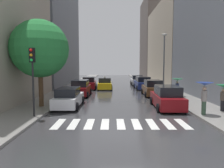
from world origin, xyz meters
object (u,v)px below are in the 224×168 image
(parked_car_left_third, at_px, (90,83))
(parked_car_right_nearest, at_px, (168,98))
(taxi_midroad, at_px, (105,84))
(pedestrian_foreground, at_px, (205,91))
(parked_car_left_second, at_px, (81,88))
(lamp_post_right, at_px, (165,59))
(parked_car_left_nearest, at_px, (69,98))
(pedestrian_near_tree, at_px, (178,83))
(pedestrian_by_kerb, at_px, (224,92))
(parked_car_right_second, at_px, (153,88))
(parked_car_right_fourth, at_px, (138,80))
(street_tree_left, at_px, (41,49))
(parked_car_right_third, at_px, (143,83))
(traffic_light_left_corner, at_px, (33,67))

(parked_car_left_third, relative_size, parked_car_right_nearest, 0.90)
(taxi_midroad, relative_size, pedestrian_foreground, 2.10)
(parked_car_left_second, distance_m, lamp_post_right, 10.17)
(lamp_post_right, bearing_deg, parked_car_left_nearest, -140.66)
(pedestrian_near_tree, bearing_deg, parked_car_left_third, 112.16)
(taxi_midroad, height_order, pedestrian_near_tree, pedestrian_near_tree)
(pedestrian_by_kerb, xyz_separation_m, lamp_post_right, (-1.77, 9.97, 2.60))
(parked_car_left_second, xyz_separation_m, parked_car_right_second, (7.95, 0.05, -0.01))
(parked_car_right_second, distance_m, pedestrian_near_tree, 2.79)
(parked_car_right_fourth, relative_size, street_tree_left, 0.61)
(parked_car_right_third, height_order, traffic_light_left_corner, traffic_light_left_corner)
(parked_car_left_nearest, distance_m, parked_car_right_third, 14.89)
(parked_car_right_fourth, height_order, street_tree_left, street_tree_left)
(parked_car_left_nearest, distance_m, pedestrian_near_tree, 11.38)
(parked_car_left_third, xyz_separation_m, traffic_light_left_corner, (-1.72, -16.47, 2.48))
(pedestrian_foreground, distance_m, street_tree_left, 12.29)
(parked_car_left_second, distance_m, parked_car_right_third, 10.06)
(parked_car_left_second, height_order, pedestrian_near_tree, pedestrian_near_tree)
(parked_car_left_third, bearing_deg, parked_car_right_third, -92.75)
(parked_car_left_nearest, bearing_deg, pedestrian_foreground, -108.31)
(taxi_midroad, relative_size, street_tree_left, 0.66)
(parked_car_left_second, bearing_deg, parked_car_left_nearest, -179.70)
(parked_car_right_nearest, relative_size, parked_car_right_third, 1.04)
(taxi_midroad, height_order, pedestrian_by_kerb, pedestrian_by_kerb)
(parked_car_left_nearest, relative_size, parked_car_right_second, 1.12)
(parked_car_left_second, height_order, traffic_light_left_corner, traffic_light_left_corner)
(street_tree_left, bearing_deg, parked_car_right_second, 33.59)
(parked_car_left_nearest, bearing_deg, parked_car_right_second, -51.23)
(parked_car_right_second, bearing_deg, taxi_midroad, 41.79)
(traffic_light_left_corner, height_order, lamp_post_right, lamp_post_right)
(pedestrian_by_kerb, bearing_deg, street_tree_left, 101.51)
(parked_car_left_second, xyz_separation_m, lamp_post_right, (9.50, 1.56, 3.28))
(parked_car_left_nearest, relative_size, lamp_post_right, 0.66)
(parked_car_right_nearest, bearing_deg, parked_car_left_nearest, 88.10)
(pedestrian_by_kerb, bearing_deg, parked_car_right_fourth, 28.82)
(taxi_midroad, distance_m, traffic_light_left_corner, 16.89)
(parked_car_left_second, height_order, pedestrian_foreground, pedestrian_foreground)
(pedestrian_near_tree, xyz_separation_m, street_tree_left, (-12.35, -5.24, 3.10))
(parked_car_left_third, xyz_separation_m, parked_car_right_third, (7.53, -0.09, 0.02))
(parked_car_right_third, height_order, pedestrian_near_tree, pedestrian_near_tree)
(parked_car_left_second, xyz_separation_m, pedestrian_by_kerb, (11.27, -8.42, 0.69))
(parked_car_right_nearest, distance_m, street_tree_left, 10.60)
(parked_car_left_nearest, distance_m, pedestrian_foreground, 10.09)
(parked_car_right_fourth, bearing_deg, lamp_post_right, -169.79)
(parked_car_left_third, xyz_separation_m, parked_car_right_fourth, (7.46, 5.88, -0.02))
(traffic_light_left_corner, bearing_deg, pedestrian_foreground, 2.47)
(parked_car_right_second, height_order, parked_car_right_fourth, parked_car_right_second)
(pedestrian_foreground, height_order, pedestrian_near_tree, pedestrian_foreground)
(street_tree_left, bearing_deg, parked_car_right_third, 52.86)
(parked_car_right_third, bearing_deg, pedestrian_foreground, -175.49)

